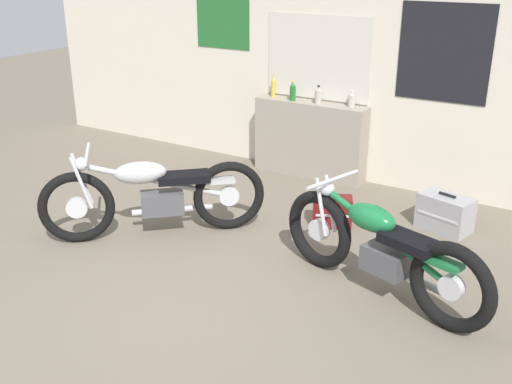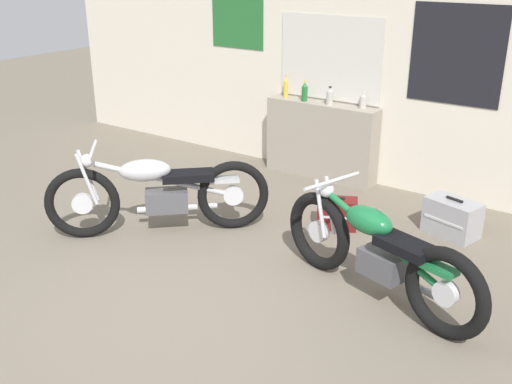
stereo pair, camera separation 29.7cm
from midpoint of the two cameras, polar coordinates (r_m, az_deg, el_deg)
ground_plane at (r=5.00m, az=-5.33°, el=-10.79°), size 24.00×24.00×0.00m
wall_back at (r=7.37m, az=12.39°, el=11.32°), size 10.00×0.07×2.80m
sill_counter at (r=7.66m, az=7.32°, el=4.90°), size 1.46×0.28×0.96m
bottle_leftmost at (r=7.77m, az=3.96°, el=9.90°), size 0.06×0.06×0.29m
bottle_left_center at (r=7.59m, az=5.79°, el=9.44°), size 0.08×0.08×0.26m
bottle_center at (r=7.44m, az=8.19°, el=8.98°), size 0.08×0.08×0.23m
bottle_right_center at (r=7.34m, az=11.32°, el=8.49°), size 0.08×0.08×0.20m
motorcycle_silver at (r=6.08m, az=-7.85°, el=-0.07°), size 1.70×1.61×0.93m
motorcycle_green at (r=5.01m, az=13.11°, el=-5.64°), size 2.01×0.82×0.90m
hard_case_darkred at (r=6.31m, az=9.08°, el=-2.04°), size 0.46×0.37×0.35m
hard_case_silver at (r=6.45m, az=19.45°, el=-2.32°), size 0.59×0.44×0.40m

